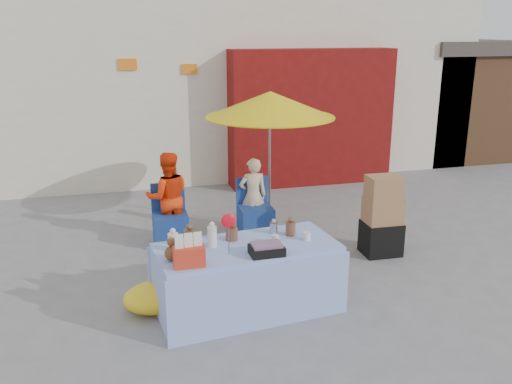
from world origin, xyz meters
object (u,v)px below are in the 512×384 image
object	(u,v)px
chair_left	(170,227)
box_stack	(382,219)
market_table	(247,277)
chair_right	(255,219)
vendor_orange	(168,197)
umbrella	(270,105)
vendor_beige	(253,196)

from	to	relation	value
chair_left	box_stack	xyz separation A→B (m)	(2.72, -1.11, 0.25)
market_table	chair_right	size ratio (longest dim) A/B	2.41
chair_left	box_stack	world-z (taller)	box_stack
vendor_orange	umbrella	bearing A→B (deg)	-173.62
vendor_beige	market_table	bearing A→B (deg)	74.39
chair_left	vendor_orange	bearing A→B (deg)	90.96
vendor_beige	box_stack	size ratio (longest dim) A/B	1.04
umbrella	vendor_beige	bearing A→B (deg)	-153.43
chair_left	chair_right	bearing A→B (deg)	0.86
market_table	box_stack	bearing A→B (deg)	19.25
chair_left	vendor_orange	size ratio (longest dim) A/B	0.65
vendor_beige	umbrella	size ratio (longest dim) A/B	0.55
chair_right	umbrella	xyz separation A→B (m)	(0.30, 0.28, 1.64)
chair_left	umbrella	world-z (taller)	umbrella
market_table	chair_left	distance (m)	2.21
vendor_orange	box_stack	distance (m)	2.99
box_stack	chair_left	bearing A→B (deg)	157.85
vendor_orange	box_stack	xyz separation A→B (m)	(2.72, -1.24, -0.15)
chair_right	vendor_beige	xyz separation A→B (m)	(-0.00, 0.13, 0.32)
chair_left	vendor_beige	distance (m)	1.30
vendor_beige	umbrella	distance (m)	1.36
vendor_beige	umbrella	bearing A→B (deg)	-152.58
chair_left	chair_right	distance (m)	1.25
market_table	box_stack	world-z (taller)	market_table
box_stack	vendor_orange	bearing A→B (deg)	155.46
market_table	vendor_beige	size ratio (longest dim) A/B	1.78
market_table	vendor_beige	world-z (taller)	market_table
chair_left	vendor_orange	world-z (taller)	vendor_orange
vendor_beige	umbrella	xyz separation A→B (m)	(0.30, 0.15, 1.32)
vendor_orange	box_stack	bearing A→B (deg)	156.32
chair_left	umbrella	bearing A→B (deg)	11.25
chair_right	box_stack	distance (m)	1.86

